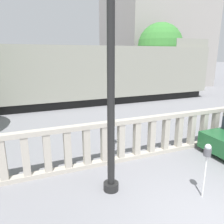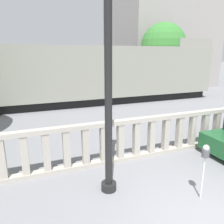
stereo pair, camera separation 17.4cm
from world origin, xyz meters
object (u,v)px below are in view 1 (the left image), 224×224
train_far (44,67)px  tree_right (160,46)px  train_near (31,76)px  lamppost (111,57)px  parking_meter (207,155)px

train_far → tree_right: size_ratio=3.30×
train_near → train_far: 15.43m
train_near → tree_right: tree_right is taller
lamppost → parking_meter: size_ratio=4.50×
parking_meter → train_far: (-1.03, 26.57, 0.73)m
lamppost → train_near: bearing=97.3°
parking_meter → train_near: bearing=106.2°
train_near → tree_right: size_ratio=4.54×
train_far → tree_right: 16.75m
train_near → tree_right: (9.86, 0.49, 2.00)m
train_far → parking_meter: bearing=-87.8°
parking_meter → train_far: size_ratio=0.07×
parking_meter → tree_right: (6.57, 11.81, 2.93)m
lamppost → train_far: size_ratio=0.33×
lamppost → train_far: 25.50m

